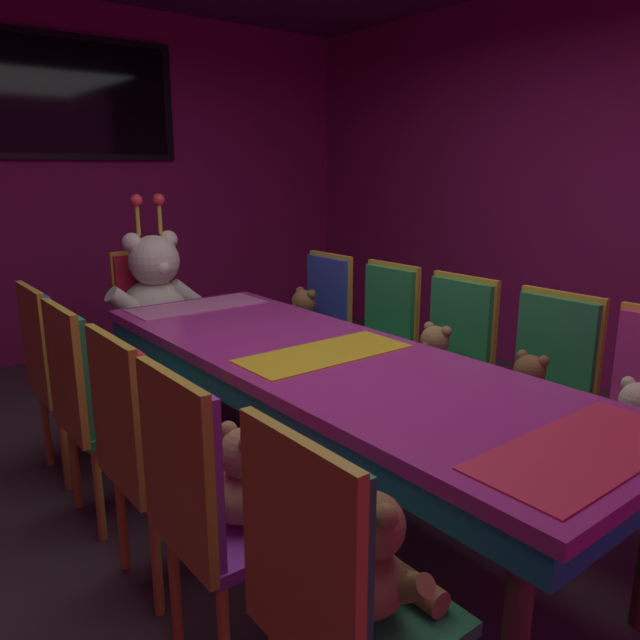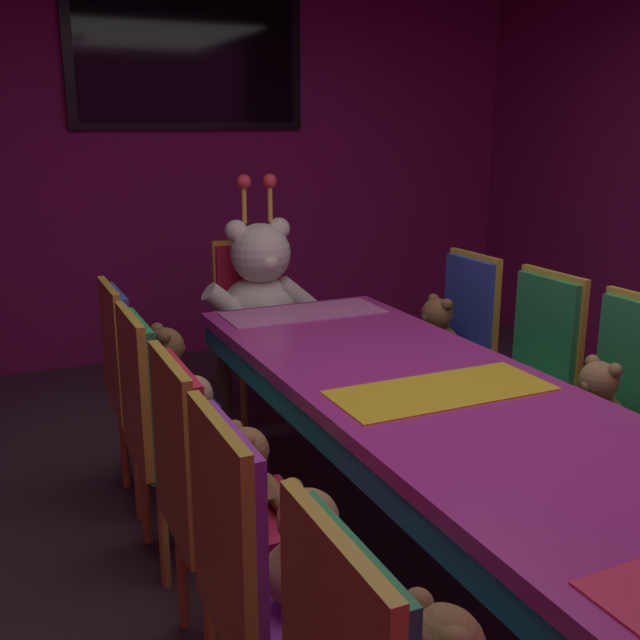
# 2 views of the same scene
# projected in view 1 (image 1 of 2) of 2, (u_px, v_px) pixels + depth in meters

# --- Properties ---
(ground_plane) EXTENTS (7.90, 7.90, 0.00)m
(ground_plane) POSITION_uv_depth(u_px,v_px,m) (324.00, 507.00, 2.81)
(ground_plane) COLOR #3F2D38
(wall_back) EXTENTS (5.20, 0.12, 2.80)m
(wall_back) POSITION_uv_depth(u_px,v_px,m) (78.00, 184.00, 4.91)
(wall_back) COLOR #8C1959
(wall_back) RESTS_ON ground_plane
(wall_right) EXTENTS (0.12, 6.40, 2.80)m
(wall_right) POSITION_uv_depth(u_px,v_px,m) (631.00, 187.00, 4.03)
(wall_right) COLOR #8C1959
(wall_right) RESTS_ON ground_plane
(banquet_table) EXTENTS (0.90, 2.78, 0.75)m
(banquet_table) POSITION_uv_depth(u_px,v_px,m) (325.00, 372.00, 2.65)
(banquet_table) COLOR #B22D8C
(banquet_table) RESTS_ON ground_plane
(chair_left_0) EXTENTS (0.42, 0.41, 0.98)m
(chair_left_0) POSITION_uv_depth(u_px,v_px,m) (326.00, 585.00, 1.39)
(chair_left_0) COLOR #268C4C
(chair_left_0) RESTS_ON ground_plane
(teddy_left_0) EXTENTS (0.27, 0.34, 0.32)m
(teddy_left_0) POSITION_uv_depth(u_px,v_px,m) (373.00, 560.00, 1.48)
(teddy_left_0) COLOR olive
(teddy_left_0) RESTS_ON chair_left_0
(chair_left_1) EXTENTS (0.42, 0.41, 0.98)m
(chair_left_1) POSITION_uv_depth(u_px,v_px,m) (203.00, 495.00, 1.77)
(chair_left_1) COLOR purple
(chair_left_1) RESTS_ON ground_plane
(teddy_left_1) EXTENTS (0.26, 0.33, 0.31)m
(teddy_left_1) POSITION_uv_depth(u_px,v_px,m) (246.00, 481.00, 1.86)
(teddy_left_1) COLOR #9E7247
(teddy_left_1) RESTS_ON chair_left_1
(chair_left_2) EXTENTS (0.42, 0.41, 0.98)m
(chair_left_2) POSITION_uv_depth(u_px,v_px,m) (140.00, 438.00, 2.14)
(chair_left_2) COLOR red
(chair_left_2) RESTS_ON ground_plane
(teddy_left_2) EXTENTS (0.24, 0.30, 0.29)m
(teddy_left_2) POSITION_uv_depth(u_px,v_px,m) (178.00, 432.00, 2.23)
(teddy_left_2) COLOR olive
(teddy_left_2) RESTS_ON chair_left_2
(chair_left_3) EXTENTS (0.42, 0.41, 0.98)m
(chair_left_3) POSITION_uv_depth(u_px,v_px,m) (87.00, 393.00, 2.57)
(chair_left_3) COLOR #268C4C
(chair_left_3) RESTS_ON ground_plane
(teddy_left_3) EXTENTS (0.22, 0.29, 0.27)m
(teddy_left_3) POSITION_uv_depth(u_px,v_px,m) (120.00, 390.00, 2.66)
(teddy_left_3) COLOR tan
(teddy_left_3) RESTS_ON chair_left_3
(chair_left_4) EXTENTS (0.42, 0.41, 0.98)m
(chair_left_4) POSITION_uv_depth(u_px,v_px,m) (55.00, 363.00, 2.97)
(chair_left_4) COLOR #2D47B2
(chair_left_4) RESTS_ON ground_plane
(teddy_left_4) EXTENTS (0.27, 0.35, 0.33)m
(teddy_left_4) POSITION_uv_depth(u_px,v_px,m) (85.00, 357.00, 3.06)
(teddy_left_4) COLOR brown
(teddy_left_4) RESTS_ON chair_left_4
(teddy_right_0) EXTENTS (0.23, 0.30, 0.28)m
(teddy_right_0) POSITION_uv_depth(u_px,v_px,m) (635.00, 422.00, 2.32)
(teddy_right_0) COLOR beige
(teddy_right_0) RESTS_ON chair_right_0
(chair_right_1) EXTENTS (0.42, 0.41, 0.98)m
(chair_right_1) POSITION_uv_depth(u_px,v_px,m) (546.00, 378.00, 2.76)
(chair_right_1) COLOR #268C4C
(chair_right_1) RESTS_ON ground_plane
(teddy_right_1) EXTENTS (0.23, 0.30, 0.28)m
(teddy_right_1) POSITION_uv_depth(u_px,v_px,m) (528.00, 388.00, 2.68)
(teddy_right_1) COLOR brown
(teddy_right_1) RESTS_ON chair_right_1
(chair_right_2) EXTENTS (0.42, 0.41, 0.98)m
(chair_right_2) POSITION_uv_depth(u_px,v_px,m) (452.00, 351.00, 3.17)
(chair_right_2) COLOR #268C4C
(chair_right_2) RESTS_ON ground_plane
(teddy_right_2) EXTENTS (0.25, 0.32, 0.30)m
(teddy_right_2) POSITION_uv_depth(u_px,v_px,m) (433.00, 357.00, 3.09)
(teddy_right_2) COLOR #9E7247
(teddy_right_2) RESTS_ON chair_right_2
(chair_right_3) EXTENTS (0.42, 0.41, 0.98)m
(chair_right_3) POSITION_uv_depth(u_px,v_px,m) (382.00, 330.00, 3.58)
(chair_right_3) COLOR #268C4C
(chair_right_3) RESTS_ON ground_plane
(chair_right_4) EXTENTS (0.42, 0.41, 0.98)m
(chair_right_4) POSITION_uv_depth(u_px,v_px,m) (321.00, 314.00, 3.98)
(chair_right_4) COLOR #2D47B2
(chair_right_4) RESTS_ON ground_plane
(teddy_right_4) EXTENTS (0.26, 0.34, 0.32)m
(teddy_right_4) POSITION_uv_depth(u_px,v_px,m) (303.00, 317.00, 3.89)
(teddy_right_4) COLOR brown
(teddy_right_4) RESTS_ON chair_right_4
(throne_chair) EXTENTS (0.41, 0.42, 0.98)m
(throne_chair) POSITION_uv_depth(u_px,v_px,m) (148.00, 308.00, 4.14)
(throne_chair) COLOR red
(throne_chair) RESTS_ON ground_plane
(king_teddy_bear) EXTENTS (0.70, 0.54, 0.90)m
(king_teddy_bear) POSITION_uv_depth(u_px,v_px,m) (156.00, 290.00, 3.98)
(king_teddy_bear) COLOR silver
(king_teddy_bear) RESTS_ON throne_chair
(wall_tv) EXTENTS (1.60, 0.06, 0.93)m
(wall_tv) POSITION_uv_depth(u_px,v_px,m) (74.00, 98.00, 4.68)
(wall_tv) COLOR black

